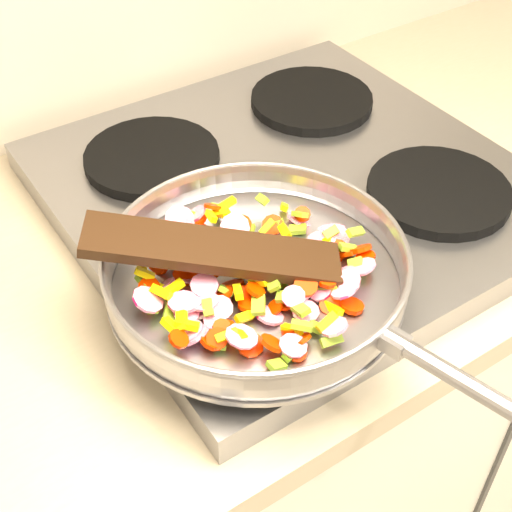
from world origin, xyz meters
TOP-DOWN VIEW (x-y plane):
  - cooktop at (-0.70, 1.67)m, footprint 0.60×0.60m
  - grate_fl at (-0.84, 1.52)m, footprint 0.19×0.19m
  - grate_fr at (-0.56, 1.52)m, footprint 0.19×0.19m
  - grate_bl at (-0.84, 1.81)m, footprint 0.19×0.19m
  - grate_br at (-0.56, 1.81)m, footprint 0.19×0.19m
  - saute_pan at (-0.86, 1.50)m, footprint 0.37×0.53m
  - vegetable_heap at (-0.87, 1.51)m, footprint 0.28×0.28m
  - wooden_spatula at (-0.90, 1.53)m, footprint 0.27×0.20m

SIDE VIEW (x-z plane):
  - cooktop at x=-0.70m, z-range 0.90..0.94m
  - grate_fl at x=-0.84m, z-range 0.94..0.96m
  - grate_fr at x=-0.56m, z-range 0.94..0.96m
  - grate_bl at x=-0.84m, z-range 0.94..0.96m
  - grate_br at x=-0.56m, z-range 0.94..0.96m
  - vegetable_heap at x=-0.87m, z-range 0.95..1.00m
  - saute_pan at x=-0.86m, z-range 0.96..1.01m
  - wooden_spatula at x=-0.90m, z-range 0.97..1.04m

